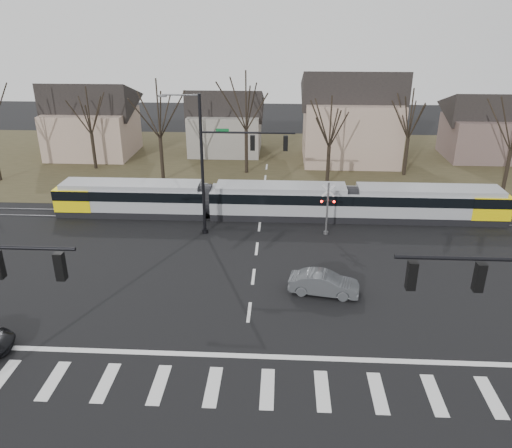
{
  "coord_description": "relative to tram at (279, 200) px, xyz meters",
  "views": [
    {
      "loc": [
        1.64,
        -21.27,
        15.21
      ],
      "look_at": [
        0.0,
        9.0,
        2.3
      ],
      "focal_mm": 35.0,
      "sensor_mm": 36.0,
      "label": 1
    }
  ],
  "objects": [
    {
      "name": "tree_row",
      "position": [
        0.57,
        10.0,
        3.53
      ],
      "size": [
        59.2,
        7.2,
        10.0
      ],
      "color": "black",
      "rests_on": "ground"
    },
    {
      "name": "house_a",
      "position": [
        -21.43,
        18.0,
        2.99
      ],
      "size": [
        9.72,
        8.64,
        8.6
      ],
      "color": "#A18675",
      "rests_on": "ground"
    },
    {
      "name": "crosswalk",
      "position": [
        -1.43,
        -20.0,
        -1.46
      ],
      "size": [
        27.0,
        2.6,
        0.01
      ],
      "color": "silver",
      "rests_on": "ground"
    },
    {
      "name": "sedan",
      "position": [
        2.79,
        -11.78,
        -0.8
      ],
      "size": [
        2.77,
        4.53,
        1.34
      ],
      "primitive_type": "imported",
      "rotation": [
        0.0,
        0.0,
        1.4
      ],
      "color": "#4B4E52",
      "rests_on": "ground"
    },
    {
      "name": "stop_line",
      "position": [
        -1.43,
        -17.8,
        -1.46
      ],
      "size": [
        28.0,
        0.35,
        0.01
      ],
      "primitive_type": "cube",
      "color": "silver",
      "rests_on": "ground"
    },
    {
      "name": "grass_verge",
      "position": [
        -1.43,
        16.0,
        -1.46
      ],
      "size": [
        140.0,
        28.0,
        0.01
      ],
      "primitive_type": "cube",
      "color": "#38331E",
      "rests_on": "ground"
    },
    {
      "name": "house_d",
      "position": [
        22.57,
        19.0,
        2.5
      ],
      "size": [
        8.64,
        7.56,
        7.65
      ],
      "color": "brown",
      "rests_on": "ground"
    },
    {
      "name": "ground",
      "position": [
        -1.43,
        -16.0,
        -1.47
      ],
      "size": [
        140.0,
        140.0,
        0.0
      ],
      "primitive_type": "plane",
      "color": "black"
    },
    {
      "name": "rail_pair",
      "position": [
        -1.43,
        -0.2,
        -1.44
      ],
      "size": [
        90.0,
        1.52,
        0.06
      ],
      "color": "#59595E",
      "rests_on": "ground"
    },
    {
      "name": "lane_dashes",
      "position": [
        -1.43,
        -0.0,
        -1.46
      ],
      "size": [
        0.18,
        30.0,
        0.01
      ],
      "color": "silver",
      "rests_on": "ground"
    },
    {
      "name": "house_c",
      "position": [
        7.57,
        17.0,
        3.76
      ],
      "size": [
        10.8,
        8.64,
        10.1
      ],
      "color": "#A18675",
      "rests_on": "ground"
    },
    {
      "name": "rail_crossing_signal",
      "position": [
        3.57,
        -3.21,
        0.42
      ],
      "size": [
        1.08,
        0.36,
        4.0
      ],
      "color": "#59595B",
      "rests_on": "ground"
    },
    {
      "name": "signal_pole_far",
      "position": [
        -3.84,
        -3.5,
        4.23
      ],
      "size": [
        9.28,
        0.44,
        10.2
      ],
      "color": "black",
      "rests_on": "ground"
    },
    {
      "name": "house_b",
      "position": [
        -6.43,
        20.0,
        2.5
      ],
      "size": [
        8.64,
        7.56,
        7.65
      ],
      "color": "gray",
      "rests_on": "ground"
    },
    {
      "name": "tram",
      "position": [
        0.0,
        0.0,
        0.0
      ],
      "size": [
        35.54,
        2.64,
        2.69
      ],
      "color": "gray",
      "rests_on": "ground"
    }
  ]
}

